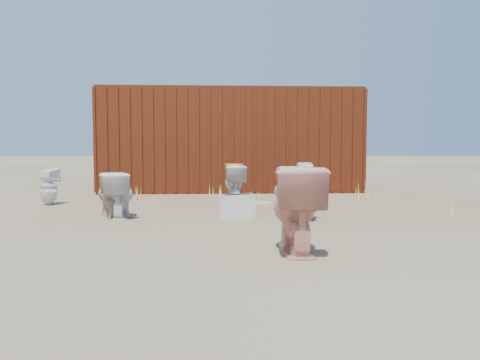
{
  "coord_description": "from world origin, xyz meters",
  "views": [
    {
      "loc": [
        -0.37,
        -6.39,
        1.04
      ],
      "look_at": [
        0.0,
        0.6,
        0.55
      ],
      "focal_mm": 35.0,
      "sensor_mm": 36.0,
      "label": 1
    }
  ],
  "objects_px": {
    "toilet_back_yellowlid": "(234,183)",
    "toilet_back_e": "(306,183)",
    "toilet_back_beige_left": "(110,194)",
    "toilet_back_beige_right": "(290,193)",
    "toilet_front_c": "(288,192)",
    "toilet_front_maroon": "(305,196)",
    "loose_tank": "(238,206)",
    "shipping_container": "(230,141)",
    "toilet_back_a": "(49,186)",
    "toilet_front_pink": "(295,209)",
    "toilet_front_a": "(120,195)"
  },
  "relations": [
    {
      "from": "toilet_back_yellowlid",
      "to": "toilet_back_e",
      "type": "height_order",
      "value": "toilet_back_e"
    },
    {
      "from": "toilet_back_beige_left",
      "to": "toilet_back_beige_right",
      "type": "height_order",
      "value": "same"
    },
    {
      "from": "toilet_front_c",
      "to": "toilet_back_e",
      "type": "bearing_deg",
      "value": -112.39
    },
    {
      "from": "toilet_back_yellowlid",
      "to": "toilet_back_e",
      "type": "relative_size",
      "value": 0.92
    },
    {
      "from": "toilet_front_maroon",
      "to": "loose_tank",
      "type": "xyz_separation_m",
      "value": [
        -0.93,
        0.33,
        -0.18
      ]
    },
    {
      "from": "shipping_container",
      "to": "toilet_back_beige_left",
      "type": "bearing_deg",
      "value": -113.6
    },
    {
      "from": "shipping_container",
      "to": "toilet_back_e",
      "type": "height_order",
      "value": "shipping_container"
    },
    {
      "from": "toilet_back_beige_right",
      "to": "loose_tank",
      "type": "distance_m",
      "value": 0.87
    },
    {
      "from": "loose_tank",
      "to": "toilet_front_c",
      "type": "bearing_deg",
      "value": -25.57
    },
    {
      "from": "shipping_container",
      "to": "toilet_front_maroon",
      "type": "bearing_deg",
      "value": -80.07
    },
    {
      "from": "toilet_back_beige_right",
      "to": "toilet_back_a",
      "type": "bearing_deg",
      "value": -6.93
    },
    {
      "from": "toilet_front_pink",
      "to": "toilet_back_beige_right",
      "type": "height_order",
      "value": "toilet_front_pink"
    },
    {
      "from": "shipping_container",
      "to": "toilet_back_beige_right",
      "type": "xyz_separation_m",
      "value": [
        0.77,
        -4.5,
        -0.86
      ]
    },
    {
      "from": "toilet_front_maroon",
      "to": "toilet_back_e",
      "type": "distance_m",
      "value": 2.25
    },
    {
      "from": "toilet_back_beige_left",
      "to": "loose_tank",
      "type": "height_order",
      "value": "toilet_back_beige_left"
    },
    {
      "from": "toilet_front_c",
      "to": "toilet_back_beige_left",
      "type": "relative_size",
      "value": 1.14
    },
    {
      "from": "toilet_back_beige_left",
      "to": "toilet_back_e",
      "type": "height_order",
      "value": "toilet_back_e"
    },
    {
      "from": "toilet_back_beige_left",
      "to": "toilet_back_yellowlid",
      "type": "height_order",
      "value": "toilet_back_yellowlid"
    },
    {
      "from": "toilet_front_pink",
      "to": "toilet_back_a",
      "type": "relative_size",
      "value": 1.28
    },
    {
      "from": "toilet_front_c",
      "to": "toilet_back_e",
      "type": "height_order",
      "value": "toilet_front_c"
    },
    {
      "from": "toilet_back_e",
      "to": "toilet_back_beige_left",
      "type": "bearing_deg",
      "value": 25.24
    },
    {
      "from": "toilet_front_c",
      "to": "toilet_front_maroon",
      "type": "xyz_separation_m",
      "value": [
        0.2,
        -0.32,
        -0.03
      ]
    },
    {
      "from": "shipping_container",
      "to": "loose_tank",
      "type": "bearing_deg",
      "value": -90.52
    },
    {
      "from": "toilet_front_c",
      "to": "toilet_back_beige_right",
      "type": "distance_m",
      "value": 0.29
    },
    {
      "from": "shipping_container",
      "to": "toilet_back_a",
      "type": "bearing_deg",
      "value": -138.06
    },
    {
      "from": "toilet_back_a",
      "to": "toilet_back_yellowlid",
      "type": "bearing_deg",
      "value": -150.49
    },
    {
      "from": "toilet_front_a",
      "to": "toilet_back_e",
      "type": "bearing_deg",
      "value": -151.47
    },
    {
      "from": "toilet_back_e",
      "to": "loose_tank",
      "type": "distance_m",
      "value": 2.34
    },
    {
      "from": "toilet_front_a",
      "to": "toilet_back_yellowlid",
      "type": "height_order",
      "value": "toilet_back_yellowlid"
    },
    {
      "from": "toilet_back_yellowlid",
      "to": "toilet_back_e",
      "type": "distance_m",
      "value": 1.37
    },
    {
      "from": "toilet_front_pink",
      "to": "toilet_back_yellowlid",
      "type": "bearing_deg",
      "value": -85.08
    },
    {
      "from": "toilet_back_beige_right",
      "to": "loose_tank",
      "type": "bearing_deg",
      "value": 30.24
    },
    {
      "from": "toilet_back_beige_left",
      "to": "loose_tank",
      "type": "bearing_deg",
      "value": 148.46
    },
    {
      "from": "toilet_front_pink",
      "to": "toilet_front_c",
      "type": "bearing_deg",
      "value": -97.63
    },
    {
      "from": "toilet_front_maroon",
      "to": "toilet_back_a",
      "type": "distance_m",
      "value": 4.74
    },
    {
      "from": "toilet_front_a",
      "to": "toilet_back_beige_right",
      "type": "xyz_separation_m",
      "value": [
        2.55,
        0.16,
        0.0
      ]
    },
    {
      "from": "toilet_back_e",
      "to": "toilet_front_a",
      "type": "bearing_deg",
      "value": 29.09
    },
    {
      "from": "shipping_container",
      "to": "toilet_front_pink",
      "type": "height_order",
      "value": "shipping_container"
    },
    {
      "from": "toilet_back_beige_left",
      "to": "loose_tank",
      "type": "distance_m",
      "value": 1.94
    },
    {
      "from": "loose_tank",
      "to": "toilet_back_yellowlid",
      "type": "bearing_deg",
      "value": 64.45
    },
    {
      "from": "toilet_front_maroon",
      "to": "toilet_front_a",
      "type": "bearing_deg",
      "value": 13.81
    },
    {
      "from": "toilet_front_a",
      "to": "toilet_front_pink",
      "type": "height_order",
      "value": "toilet_front_pink"
    },
    {
      "from": "toilet_front_a",
      "to": "toilet_back_e",
      "type": "xyz_separation_m",
      "value": [
        3.12,
        1.77,
        0.04
      ]
    },
    {
      "from": "toilet_front_pink",
      "to": "toilet_back_beige_left",
      "type": "xyz_separation_m",
      "value": [
        -2.38,
        2.57,
        -0.09
      ]
    },
    {
      "from": "toilet_back_yellowlid",
      "to": "toilet_back_beige_left",
      "type": "bearing_deg",
      "value": 36.22
    },
    {
      "from": "toilet_back_beige_left",
      "to": "toilet_front_pink",
      "type": "bearing_deg",
      "value": 109.39
    },
    {
      "from": "toilet_back_beige_left",
      "to": "toilet_back_beige_right",
      "type": "xyz_separation_m",
      "value": [
        2.74,
        -0.01,
        0.0
      ]
    },
    {
      "from": "toilet_back_yellowlid",
      "to": "loose_tank",
      "type": "height_order",
      "value": "toilet_back_yellowlid"
    },
    {
      "from": "toilet_front_maroon",
      "to": "shipping_container",
      "type": "bearing_deg",
      "value": -57.04
    },
    {
      "from": "toilet_front_pink",
      "to": "toilet_back_e",
      "type": "height_order",
      "value": "toilet_front_pink"
    }
  ]
}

